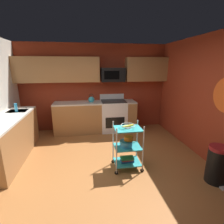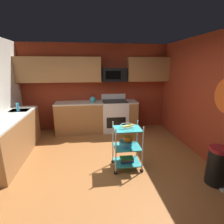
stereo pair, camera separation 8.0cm
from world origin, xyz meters
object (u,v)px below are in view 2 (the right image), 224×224
(oven_range, at_px, (115,115))
(mixing_bowl_large, at_px, (126,144))
(microwave, at_px, (114,75))
(kettle, at_px, (93,99))
(trash_can, at_px, (218,166))
(dish_soap_bottle, at_px, (18,107))
(rolling_cart, at_px, (127,147))
(mixing_bowl_small, at_px, (128,138))
(book_stack, at_px, (127,160))
(fruit_bowl, at_px, (128,126))

(oven_range, relative_size, mixing_bowl_large, 4.37)
(microwave, bearing_deg, oven_range, -89.74)
(microwave, bearing_deg, kettle, -170.63)
(microwave, xyz_separation_m, trash_can, (1.35, -2.84, -1.37))
(dish_soap_bottle, bearing_deg, rolling_cart, -27.37)
(mixing_bowl_large, distance_m, mixing_bowl_small, 0.11)
(rolling_cart, distance_m, kettle, 2.23)
(kettle, bearing_deg, microwave, 9.37)
(book_stack, bearing_deg, oven_range, 88.25)
(microwave, distance_m, dish_soap_bottle, 2.70)
(fruit_bowl, height_order, kettle, kettle)
(mixing_bowl_small, bearing_deg, mixing_bowl_large, -159.32)
(fruit_bowl, bearing_deg, book_stack, 1.79)
(rolling_cart, bearing_deg, kettle, 105.91)
(mixing_bowl_large, bearing_deg, book_stack, 0.00)
(microwave, relative_size, mixing_bowl_small, 3.85)
(microwave, bearing_deg, mixing_bowl_large, -92.40)
(mixing_bowl_small, bearing_deg, book_stack, -138.20)
(dish_soap_bottle, bearing_deg, book_stack, -27.37)
(mixing_bowl_large, bearing_deg, rolling_cart, 0.00)
(trash_can, bearing_deg, mixing_bowl_large, 155.71)
(oven_range, xyz_separation_m, dish_soap_bottle, (-2.43, -0.86, 0.54))
(kettle, relative_size, trash_can, 0.40)
(oven_range, height_order, kettle, kettle)
(mixing_bowl_large, bearing_deg, mixing_bowl_small, 20.68)
(oven_range, relative_size, rolling_cart, 1.20)
(oven_range, height_order, trash_can, oven_range)
(oven_range, distance_m, fruit_bowl, 2.13)
(microwave, relative_size, rolling_cart, 0.77)
(oven_range, bearing_deg, dish_soap_bottle, -160.46)
(book_stack, distance_m, dish_soap_bottle, 2.79)
(mixing_bowl_large, relative_size, book_stack, 0.95)
(fruit_bowl, xyz_separation_m, kettle, (-0.59, 2.08, 0.12))
(mixing_bowl_small, height_order, trash_can, trash_can)
(dish_soap_bottle, bearing_deg, oven_range, 19.54)
(microwave, height_order, fruit_bowl, microwave)
(rolling_cart, bearing_deg, microwave, 88.34)
(rolling_cart, distance_m, fruit_bowl, 0.42)
(rolling_cart, height_order, mixing_bowl_small, rolling_cart)
(rolling_cart, xyz_separation_m, mixing_bowl_large, (-0.03, 0.00, 0.07))
(fruit_bowl, relative_size, mixing_bowl_small, 1.49)
(mixing_bowl_small, relative_size, book_stack, 0.69)
(mixing_bowl_small, height_order, kettle, kettle)
(kettle, bearing_deg, trash_can, -53.67)
(rolling_cart, bearing_deg, mixing_bowl_large, 180.00)
(oven_range, relative_size, kettle, 4.17)
(oven_range, bearing_deg, book_stack, -91.75)
(mixing_bowl_small, xyz_separation_m, dish_soap_bottle, (-2.39, 1.21, 0.40))
(microwave, xyz_separation_m, rolling_cart, (-0.06, -2.19, -1.25))
(mixing_bowl_small, bearing_deg, trash_can, -25.66)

